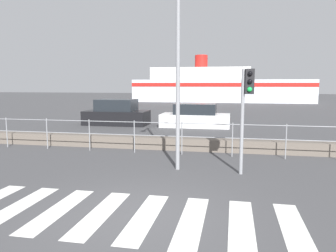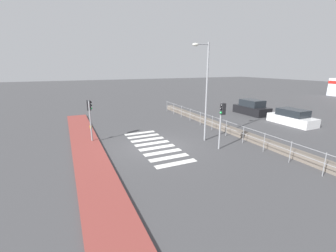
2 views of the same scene
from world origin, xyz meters
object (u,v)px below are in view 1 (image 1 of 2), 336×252
object	(u,v)px
streetlamp	(177,29)
ferry_boat	(217,87)
traffic_light_far	(247,98)
parked_car_white	(195,117)
parked_car_black	(117,114)

from	to	relation	value
streetlamp	ferry_boat	world-z (taller)	ferry_boat
traffic_light_far	ferry_boat	world-z (taller)	ferry_boat
streetlamp	parked_car_white	size ratio (longest dim) A/B	1.63
traffic_light_far	parked_car_black	bearing A→B (deg)	126.84
traffic_light_far	parked_car_black	xyz separation A→B (m)	(-7.42, 9.91, -1.48)
parked_car_white	parked_car_black	bearing A→B (deg)	180.00
ferry_boat	parked_car_white	distance (m)	28.26
traffic_light_far	parked_car_white	xyz separation A→B (m)	(-2.54, 9.91, -1.57)
traffic_light_far	streetlamp	xyz separation A→B (m)	(-1.93, -0.05, 1.87)
traffic_light_far	streetlamp	world-z (taller)	streetlamp
ferry_boat	parked_car_white	bearing A→B (deg)	-89.65
traffic_light_far	ferry_boat	bearing A→B (deg)	94.08
parked_car_black	parked_car_white	bearing A→B (deg)	0.00
streetlamp	parked_car_white	xyz separation A→B (m)	(-0.61, 9.96, -3.44)
streetlamp	ferry_boat	distance (m)	38.24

